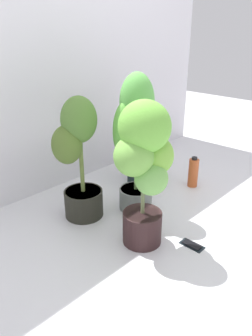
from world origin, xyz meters
The scene contains 8 objects.
ground_plane centered at (0.00, 0.00, 0.00)m, with size 8.00×8.00×0.00m, color silver.
mylar_back_wall centered at (0.00, 0.86, 1.00)m, with size 3.20×0.01×2.00m, color silver.
potted_plant_front_left centered at (-0.25, -0.14, 0.51)m, with size 0.38×0.37×0.86m.
potted_plant_back_left centered at (-0.33, 0.35, 0.43)m, with size 0.33×0.26×0.82m.
potted_plant_center centered at (-0.01, 0.16, 0.54)m, with size 0.32×0.30×0.94m.
potted_plant_back_right centered at (0.34, 0.42, 0.38)m, with size 0.41×0.40×0.62m.
cell_phone centered at (-0.08, -0.38, 0.00)m, with size 0.07×0.15×0.01m.
nutrient_bottle centered at (0.58, 0.06, 0.12)m, with size 0.08×0.08×0.25m.
Camera 1 is at (-1.51, -1.21, 1.21)m, focal length 35.17 mm.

